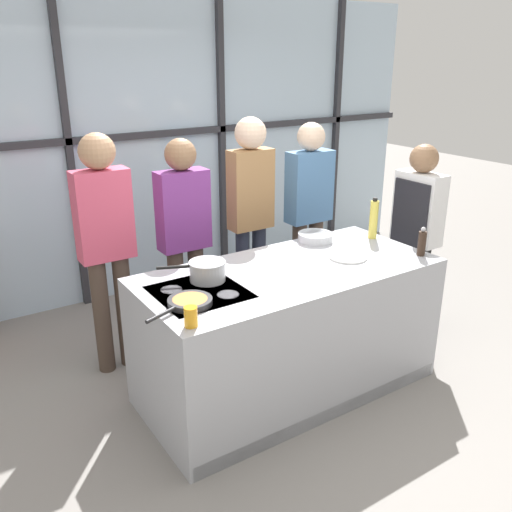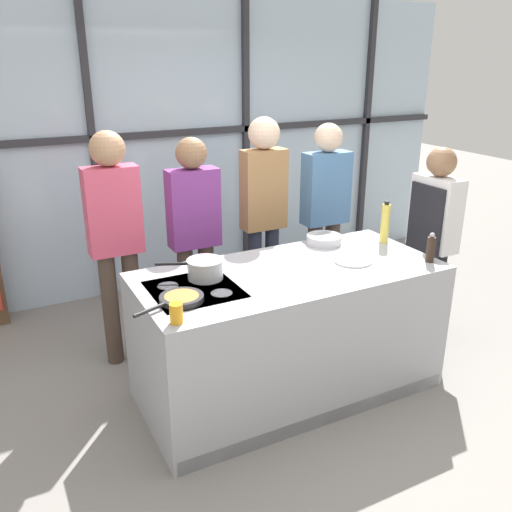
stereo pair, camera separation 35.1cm
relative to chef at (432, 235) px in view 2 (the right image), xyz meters
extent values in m
plane|color=gray|center=(-1.39, -0.14, -0.91)|extent=(18.00, 18.00, 0.00)
cube|color=silver|center=(-1.39, 2.11, 0.49)|extent=(6.40, 0.04, 2.80)
cube|color=#2D2D33|center=(-1.39, 2.06, 0.63)|extent=(6.40, 0.06, 0.06)
cube|color=#2D2D33|center=(-2.15, 2.06, 0.49)|extent=(0.06, 0.06, 2.80)
cube|color=#2D2D33|center=(-0.62, 2.06, 0.49)|extent=(0.06, 0.06, 2.80)
cube|color=#2D2D33|center=(0.92, 2.06, 0.49)|extent=(0.06, 0.06, 2.80)
cube|color=#A8AAB2|center=(-1.39, -0.14, -0.45)|extent=(2.03, 0.93, 0.92)
cube|color=black|center=(-2.06, -0.14, 0.00)|extent=(0.52, 0.52, 0.01)
cube|color=black|center=(-1.39, -0.59, -0.86)|extent=(1.99, 0.03, 0.10)
cylinder|color=#38383D|center=(-2.18, -0.27, 0.00)|extent=(0.13, 0.13, 0.01)
cylinder|color=#38383D|center=(-1.93, -0.27, 0.00)|extent=(0.13, 0.13, 0.01)
cylinder|color=#38383D|center=(-2.18, -0.02, 0.00)|extent=(0.13, 0.13, 0.01)
cylinder|color=#38383D|center=(-1.93, -0.02, 0.00)|extent=(0.13, 0.13, 0.01)
cylinder|color=black|center=(0.01, -0.09, -0.51)|extent=(0.13, 0.13, 0.80)
cylinder|color=black|center=(0.01, 0.09, -0.51)|extent=(0.13, 0.13, 0.80)
cube|color=white|center=(0.01, 0.00, 0.18)|extent=(0.18, 0.40, 0.58)
sphere|color=#8C6647|center=(0.01, 0.00, 0.58)|extent=(0.22, 0.22, 0.22)
cube|color=black|center=(-0.09, 0.00, -0.03)|extent=(0.02, 0.34, 0.88)
cylinder|color=#47382D|center=(-2.21, 0.81, -0.47)|extent=(0.12, 0.12, 0.88)
cylinder|color=#47382D|center=(-2.38, 0.81, -0.47)|extent=(0.12, 0.12, 0.88)
cube|color=#DB4C6B|center=(-2.30, 0.81, 0.29)|extent=(0.38, 0.17, 0.64)
sphere|color=tan|center=(-2.30, 0.81, 0.73)|extent=(0.25, 0.25, 0.25)
cylinder|color=#47382D|center=(-1.60, 0.81, -0.49)|extent=(0.13, 0.13, 0.84)
cylinder|color=#47382D|center=(-1.78, 0.81, -0.49)|extent=(0.13, 0.13, 0.84)
cube|color=#7A3384|center=(-1.69, 0.81, 0.23)|extent=(0.39, 0.18, 0.61)
sphere|color=#8C6647|center=(-1.69, 0.81, 0.65)|extent=(0.24, 0.24, 0.24)
cylinder|color=#232838|center=(-1.00, 0.81, -0.46)|extent=(0.12, 0.12, 0.90)
cylinder|color=#232838|center=(-1.16, 0.81, -0.46)|extent=(0.12, 0.12, 0.90)
cube|color=#A37547|center=(-1.08, 0.81, 0.31)|extent=(0.36, 0.16, 0.65)
sphere|color=beige|center=(-1.08, 0.81, 0.76)|extent=(0.25, 0.25, 0.25)
cylinder|color=#47382D|center=(-0.38, 0.81, -0.48)|extent=(0.13, 0.13, 0.86)
cylinder|color=#47382D|center=(-0.57, 0.81, -0.48)|extent=(0.13, 0.13, 0.86)
cube|color=#4C7AAD|center=(-0.47, 0.81, 0.26)|extent=(0.41, 0.18, 0.62)
sphere|color=beige|center=(-0.47, 0.81, 0.69)|extent=(0.24, 0.24, 0.24)
cylinder|color=#232326|center=(-2.18, -0.27, 0.02)|extent=(0.26, 0.26, 0.03)
cylinder|color=#B26B2D|center=(-2.18, -0.27, 0.04)|extent=(0.20, 0.20, 0.01)
cylinder|color=#232326|center=(-2.40, -0.35, 0.03)|extent=(0.20, 0.09, 0.02)
cylinder|color=silver|center=(-1.93, -0.02, 0.07)|extent=(0.22, 0.22, 0.13)
cylinder|color=silver|center=(-1.93, -0.02, 0.13)|extent=(0.23, 0.23, 0.01)
cylinder|color=black|center=(-2.13, 0.07, 0.11)|extent=(0.19, 0.10, 0.02)
cylinder|color=white|center=(-0.93, -0.20, 0.01)|extent=(0.27, 0.27, 0.01)
cylinder|color=silver|center=(-0.89, 0.20, 0.04)|extent=(0.26, 0.26, 0.06)
cylinder|color=#4C4C51|center=(-0.89, 0.20, 0.06)|extent=(0.22, 0.22, 0.01)
cylinder|color=#E0CC4C|center=(-0.47, 0.02, 0.15)|extent=(0.06, 0.06, 0.29)
cylinder|color=black|center=(-0.47, 0.02, 0.31)|extent=(0.04, 0.04, 0.02)
cylinder|color=#332319|center=(-0.46, -0.44, 0.09)|extent=(0.06, 0.06, 0.17)
sphere|color=#B2B2B7|center=(-0.46, -0.44, 0.20)|extent=(0.03, 0.03, 0.03)
cylinder|color=orange|center=(-2.30, -0.51, 0.06)|extent=(0.07, 0.07, 0.11)
camera|label=1|loc=(-3.40, -2.79, 1.34)|focal=38.00mm
camera|label=2|loc=(-3.10, -2.97, 1.34)|focal=38.00mm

